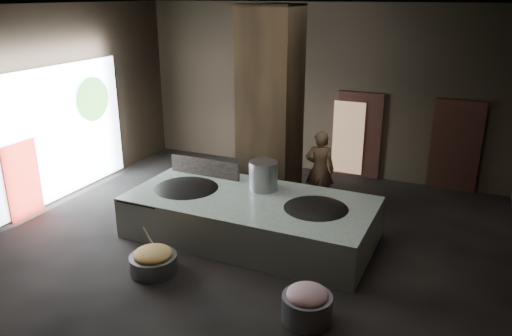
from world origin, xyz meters
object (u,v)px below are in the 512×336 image
at_px(hearth_platform, 250,217).
at_px(cook, 320,169).
at_px(veg_basin, 153,263).
at_px(meat_basin, 307,308).
at_px(wok_right, 316,213).
at_px(stock_pot, 263,176).
at_px(wok_left, 187,192).

bearing_deg(hearth_platform, cook, 69.02).
relative_size(veg_basin, meat_basin, 1.10).
height_order(wok_right, stock_pot, stock_pot).
height_order(hearth_platform, meat_basin, hearth_platform).
xyz_separation_m(stock_pot, veg_basin, (-1.06, -2.49, -0.98)).
distance_m(hearth_platform, stock_pot, 0.90).
relative_size(cook, veg_basin, 2.16).
height_order(wok_left, meat_basin, wok_left).
relative_size(wok_left, cook, 0.85).
relative_size(hearth_platform, wok_right, 3.41).
bearing_deg(veg_basin, stock_pot, 66.83).
relative_size(wok_right, stock_pot, 2.25).
relative_size(wok_right, cook, 0.79).
bearing_deg(wok_left, meat_basin, -32.10).
relative_size(hearth_platform, cook, 2.70).
relative_size(wok_right, meat_basin, 1.87).
bearing_deg(meat_basin, wok_right, 104.68).
relative_size(wok_left, veg_basin, 1.83).
relative_size(stock_pot, cook, 0.35).
bearing_deg(cook, veg_basin, 51.17).
bearing_deg(cook, wok_left, 28.55).
distance_m(hearth_platform, cook, 2.25).
bearing_deg(hearth_platform, wok_left, -177.19).
distance_m(hearth_platform, wok_left, 1.49).
bearing_deg(veg_basin, cook, 65.28).
height_order(hearth_platform, veg_basin, hearth_platform).
bearing_deg(meat_basin, stock_pot, 124.66).
bearing_deg(stock_pot, hearth_platform, -95.19).
xyz_separation_m(wok_left, veg_basin, (0.44, -1.89, -0.60)).
bearing_deg(hearth_platform, stock_pot, 85.64).
distance_m(wok_right, meat_basin, 2.36).
xyz_separation_m(hearth_platform, wok_right, (1.35, 0.05, 0.32)).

